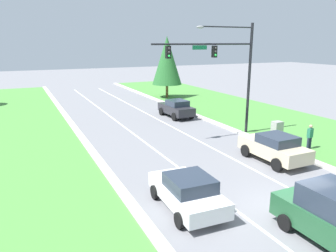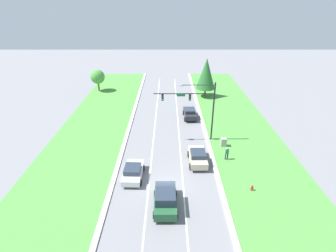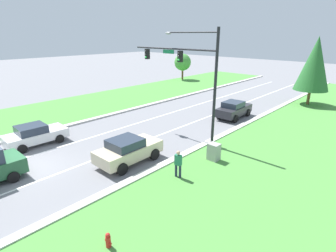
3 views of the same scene
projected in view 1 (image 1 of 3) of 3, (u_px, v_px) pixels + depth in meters
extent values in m
plane|color=slate|center=(286.00, 212.00, 13.50)|extent=(160.00, 160.00, 0.00)
cube|color=beige|center=(161.00, 245.00, 11.17)|extent=(0.50, 90.00, 0.15)
cube|color=white|center=(251.00, 222.00, 12.77)|extent=(0.14, 81.00, 0.01)
cube|color=white|center=(318.00, 203.00, 14.24)|extent=(0.14, 81.00, 0.01)
cylinder|color=black|center=(249.00, 80.00, 24.26)|extent=(0.20, 0.20, 8.15)
cylinder|color=black|center=(205.00, 44.00, 22.02)|extent=(7.80, 0.12, 0.12)
cube|color=#147042|center=(200.00, 47.00, 21.92)|extent=(1.10, 0.04, 0.28)
cylinder|color=black|center=(227.00, 27.00, 22.45)|extent=(4.29, 0.09, 0.09)
ellipsoid|color=gray|center=(200.00, 27.00, 21.59)|extent=(0.56, 0.28, 0.20)
cube|color=black|center=(214.00, 52.00, 22.46)|extent=(0.28, 0.32, 0.80)
sphere|color=#2D2D2D|center=(216.00, 48.00, 22.26)|extent=(0.16, 0.16, 0.16)
sphere|color=#2D2D2D|center=(216.00, 52.00, 22.31)|extent=(0.16, 0.16, 0.16)
sphere|color=#23D647|center=(216.00, 55.00, 22.37)|extent=(0.16, 0.16, 0.16)
cube|color=black|center=(168.00, 52.00, 21.03)|extent=(0.28, 0.32, 0.80)
sphere|color=#2D2D2D|center=(169.00, 49.00, 20.82)|extent=(0.16, 0.16, 0.16)
sphere|color=#2D2D2D|center=(169.00, 52.00, 20.88)|extent=(0.16, 0.16, 0.16)
sphere|color=#23D647|center=(169.00, 56.00, 20.94)|extent=(0.16, 0.16, 0.16)
cube|color=beige|center=(274.00, 149.00, 19.14)|extent=(1.97, 4.28, 0.75)
cube|color=#283342|center=(278.00, 140.00, 18.76)|extent=(1.75, 1.94, 0.52)
cylinder|color=black|center=(270.00, 147.00, 20.78)|extent=(0.25, 0.74, 0.74)
cylinder|color=black|center=(246.00, 151.00, 20.00)|extent=(0.25, 0.74, 0.74)
cylinder|color=black|center=(302.00, 160.00, 18.48)|extent=(0.25, 0.74, 0.74)
cylinder|color=black|center=(277.00, 165.00, 17.69)|extent=(0.25, 0.74, 0.74)
cylinder|color=black|center=(323.00, 211.00, 12.96)|extent=(0.25, 0.64, 0.64)
cylinder|color=black|center=(286.00, 222.00, 12.13)|extent=(0.25, 0.64, 0.64)
cube|color=white|center=(187.00, 194.00, 13.72)|extent=(2.03, 4.26, 0.65)
cube|color=#283342|center=(190.00, 183.00, 13.34)|extent=(1.76, 1.94, 0.55)
cylinder|color=black|center=(192.00, 185.00, 15.31)|extent=(0.26, 0.64, 0.63)
cylinder|color=black|center=(155.00, 192.00, 14.60)|extent=(0.26, 0.64, 0.63)
cylinder|color=black|center=(222.00, 211.00, 12.99)|extent=(0.26, 0.64, 0.63)
cylinder|color=black|center=(180.00, 220.00, 12.28)|extent=(0.26, 0.64, 0.63)
cube|color=#28282D|center=(176.00, 109.00, 30.53)|extent=(1.90, 4.29, 0.75)
cube|color=#283342|center=(177.00, 103.00, 30.15)|extent=(1.65, 1.96, 0.52)
cylinder|color=black|center=(177.00, 110.00, 32.14)|extent=(0.26, 0.73, 0.73)
cylinder|color=black|center=(162.00, 111.00, 31.38)|extent=(0.26, 0.73, 0.73)
cylinder|color=black|center=(191.00, 115.00, 29.86)|extent=(0.26, 0.73, 0.73)
cylinder|color=black|center=(174.00, 117.00, 29.11)|extent=(0.26, 0.73, 0.73)
cube|color=#9E9E99|center=(277.00, 129.00, 24.08)|extent=(0.70, 0.60, 1.18)
cylinder|color=#232842|center=(308.00, 144.00, 21.15)|extent=(0.14, 0.14, 0.84)
cylinder|color=#232842|center=(310.00, 143.00, 21.29)|extent=(0.14, 0.14, 0.84)
cube|color=#287556|center=(310.00, 133.00, 21.04)|extent=(0.41, 0.28, 0.60)
sphere|color=tan|center=(311.00, 126.00, 20.93)|extent=(0.22, 0.22, 0.22)
cylinder|color=brown|center=(167.00, 91.00, 40.94)|extent=(0.32, 0.32, 1.73)
cone|color=#28662D|center=(167.00, 60.00, 40.00)|extent=(3.64, 3.64, 5.82)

